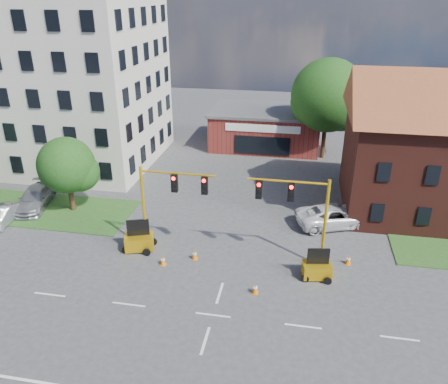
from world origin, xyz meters
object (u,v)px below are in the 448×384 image
at_px(signal_mast_west, 167,200).
at_px(trailer_west, 139,241).
at_px(signal_mast_east, 299,211).
at_px(pickup_white, 335,216).
at_px(trailer_east, 317,269).

relative_size(signal_mast_west, trailer_west, 2.72).
bearing_deg(signal_mast_east, pickup_white, 64.49).
height_order(signal_mast_west, trailer_east, signal_mast_west).
xyz_separation_m(signal_mast_west, trailer_west, (-2.11, -0.21, -3.22)).
xyz_separation_m(signal_mast_east, pickup_white, (2.76, 5.79, -3.10)).
distance_m(signal_mast_west, pickup_white, 13.22).
bearing_deg(trailer_west, trailer_east, -23.92).
xyz_separation_m(signal_mast_west, pickup_white, (11.47, 5.79, -3.10)).
distance_m(trailer_west, pickup_white, 14.84).
xyz_separation_m(signal_mast_east, trailer_west, (-10.82, -0.21, -3.22)).
height_order(signal_mast_east, trailer_west, signal_mast_east).
height_order(trailer_east, pickup_white, trailer_east).
bearing_deg(pickup_white, trailer_east, 148.25).
distance_m(signal_mast_west, trailer_west, 3.85).
relative_size(trailer_west, trailer_east, 1.13).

